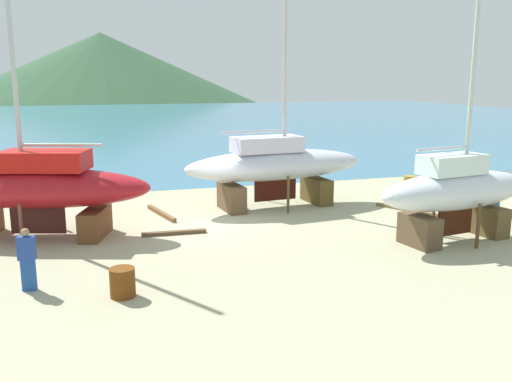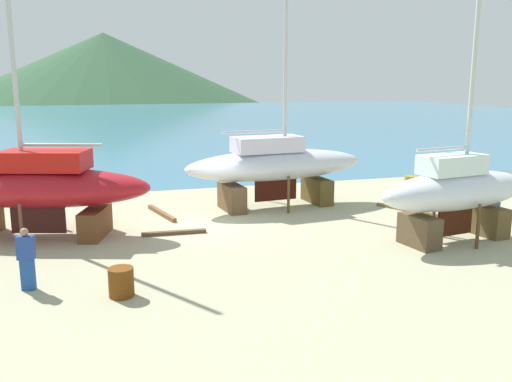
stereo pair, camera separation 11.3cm
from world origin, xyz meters
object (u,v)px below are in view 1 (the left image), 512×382
Objects in this scene: sailboat_far_slipway at (275,165)px; sailboat_large_starboard at (456,191)px; barrel_by_slipway at (410,184)px; barrel_rust_far at (122,282)px; barrel_rust_mid at (462,207)px; sailboat_small_center at (36,187)px; barrel_ochre at (395,199)px; worker at (27,258)px; barrel_blue_faded at (493,204)px.

sailboat_far_slipway is 8.03m from sailboat_large_starboard.
sailboat_far_slipway is 15.59× the size of barrel_by_slipway.
barrel_rust_far is 14.63m from barrel_rust_mid.
barrel_ochre is at bearing -161.46° from sailboat_small_center.
sailboat_far_slipway is 12.07m from worker.
sailboat_small_center reaches higher than barrel_ochre.
worker reaches higher than barrel_by_slipway.
barrel_by_slipway is (16.85, 8.29, -0.47)m from worker.
sailboat_large_starboard is 12.59× the size of barrel_by_slipway.
sailboat_small_center is at bearing -173.51° from sailboat_far_slipway.
barrel_ochre is at bearing 127.85° from barrel_rust_mid.
barrel_rust_far is at bearing 83.27° from worker.
barrel_rust_mid is 0.93× the size of barrel_by_slipway.
barrel_rust_mid is (16.43, -1.93, -1.41)m from sailboat_small_center.
sailboat_small_center is at bearing 152.68° from sailboat_large_starboard.
sailboat_small_center is 1.07× the size of sailboat_large_starboard.
barrel_blue_faded is 1.16× the size of barrel_rust_mid.
barrel_rust_far is 17.28m from barrel_by_slipway.
barrel_rust_mid is at bearing 39.79° from sailboat_large_starboard.
worker is at bearing -168.05° from barrel_rust_mid.
worker is (0.15, -5.37, -0.91)m from sailboat_small_center.
sailboat_far_slipway is 14.36× the size of barrel_blue_faded.
barrel_ochre is at bearing 144.95° from barrel_blue_faded.
worker is 2.03× the size of barrel_by_slipway.
worker is at bearing -147.47° from sailboat_far_slipway.
barrel_rust_far is at bearing -150.34° from barrel_ochre.
sailboat_large_starboard is 3.91m from barrel_rust_mid.
barrel_rust_far is 0.98× the size of barrel_rust_mid.
worker reaches higher than barrel_rust_mid.
worker is 2.23× the size of barrel_rust_far.
sailboat_large_starboard is 11.59× the size of barrel_blue_faded.
barrel_rust_mid is (13.88, 4.62, 0.01)m from barrel_rust_far.
sailboat_small_center is 7.16m from barrel_rust_far.
barrel_by_slipway is (0.58, 4.84, 0.03)m from barrel_rust_mid.
sailboat_small_center is 16.60m from barrel_rust_mid.
barrel_rust_far is (2.54, -6.54, -1.42)m from sailboat_small_center.
barrel_rust_mid is at bearing -35.90° from sailboat_far_slipway.
sailboat_large_starboard is 5.26m from barrel_ochre.
barrel_rust_mid is (2.41, 2.74, -1.38)m from sailboat_large_starboard.
barrel_rust_far is 1.02× the size of barrel_ochre.
sailboat_far_slipway is at bearing 114.26° from sailboat_large_starboard.
worker is 18.79m from barrel_by_slipway.
barrel_blue_faded is (8.30, -3.99, -1.42)m from sailboat_far_slipway.
barrel_blue_faded is (17.77, 3.44, -0.44)m from worker.
worker is 2.71m from barrel_rust_far.
barrel_ochre is 0.95× the size of barrel_rust_mid.
sailboat_small_center is 9.84m from sailboat_far_slipway.
barrel_ochre is 2.89m from barrel_rust_mid.
worker is at bearing -158.45° from barrel_ochre.
barrel_by_slipway is at bearing 33.19° from barrel_rust_far.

